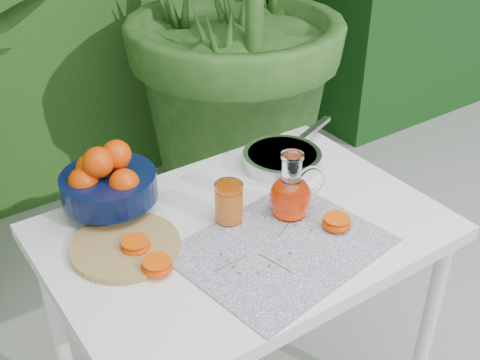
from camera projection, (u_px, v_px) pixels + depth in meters
white_table at (244, 250)px, 1.60m from camera, size 1.00×0.70×0.75m
placemat at (281, 247)px, 1.48m from camera, size 0.53×0.45×0.00m
cutting_board at (126, 246)px, 1.47m from camera, size 0.36×0.36×0.02m
fruit_bowl at (107, 181)px, 1.57m from camera, size 0.32×0.32×0.20m
juice_pitcher at (291, 193)px, 1.57m from camera, size 0.17×0.13×0.18m
juice_tumbler at (229, 203)px, 1.55m from camera, size 0.10×0.10×0.11m
saute_pan at (283, 158)px, 1.81m from camera, size 0.43×0.31×0.04m
orange_halves at (213, 244)px, 1.46m from camera, size 0.55×0.29×0.04m
thyme_sprigs at (266, 248)px, 1.47m from camera, size 0.31×0.21×0.01m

